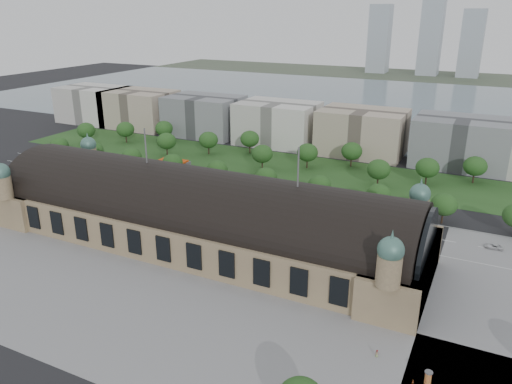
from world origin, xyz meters
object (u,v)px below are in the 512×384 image
at_px(parked_car_1, 123,196).
at_px(parked_car_5, 145,197).
at_px(traffic_car_4, 245,209).
at_px(traffic_car_1, 80,170).
at_px(traffic_car_3, 197,187).
at_px(advertising_column, 428,378).
at_px(traffic_car_0, 52,167).
at_px(parked_car_6, 133,199).
at_px(petrol_station, 178,163).
at_px(traffic_car_6, 494,247).
at_px(pedestrian_1, 413,383).
at_px(bus_west, 198,199).
at_px(parked_car_0, 79,186).
at_px(traffic_car_2, 155,187).
at_px(bus_east, 284,218).
at_px(parked_car_2, 111,190).
at_px(parked_car_4, 146,197).
at_px(parked_car_3, 131,199).
at_px(pedestrian_0, 377,354).
at_px(bus_mid, 286,219).

distance_m(parked_car_1, parked_car_5, 9.52).
bearing_deg(traffic_car_4, traffic_car_1, -88.90).
relative_size(traffic_car_3, advertising_column, 1.60).
bearing_deg(traffic_car_0, parked_car_6, 81.25).
relative_size(petrol_station, parked_car_1, 2.74).
distance_m(traffic_car_4, traffic_car_6, 89.26).
distance_m(parked_car_5, pedestrian_1, 135.87).
relative_size(traffic_car_0, bus_west, 0.33).
distance_m(traffic_car_0, parked_car_0, 36.98).
height_order(traffic_car_2, advertising_column, advertising_column).
xyz_separation_m(traffic_car_1, bus_east, (113.77, -13.01, 1.09)).
height_order(traffic_car_2, traffic_car_3, traffic_car_3).
relative_size(parked_car_2, parked_car_4, 1.14).
bearing_deg(traffic_car_2, parked_car_0, -72.13).
bearing_deg(parked_car_3, parked_car_4, 101.60).
distance_m(traffic_car_3, parked_car_6, 29.05).
xyz_separation_m(petrol_station, parked_car_0, (-23.68, -42.38, -2.27)).
bearing_deg(parked_car_5, pedestrian_0, 29.96).
bearing_deg(pedestrian_0, parked_car_6, 138.66).
height_order(parked_car_3, pedestrian_0, pedestrian_0).
xyz_separation_m(traffic_car_3, parked_car_4, (-12.06, -20.56, 0.03)).
bearing_deg(advertising_column, traffic_car_4, 139.02).
distance_m(parked_car_6, pedestrian_1, 136.97).
height_order(traffic_car_3, parked_car_0, traffic_car_3).
xyz_separation_m(parked_car_0, bus_mid, (97.84, 4.10, 1.16)).
distance_m(traffic_car_1, traffic_car_4, 96.00).
relative_size(parked_car_2, bus_mid, 0.41).
bearing_deg(parked_car_1, bus_mid, 64.99).
bearing_deg(traffic_car_4, bus_west, -81.39).
height_order(parked_car_0, parked_car_1, parked_car_1).
bearing_deg(parked_car_1, pedestrian_0, 36.14).
xyz_separation_m(traffic_car_1, bus_mid, (114.62, -13.92, 1.09)).
relative_size(traffic_car_4, advertising_column, 1.42).
height_order(parked_car_6, bus_east, bus_east).
height_order(traffic_car_6, parked_car_6, traffic_car_6).
bearing_deg(traffic_car_6, bus_east, -82.19).
relative_size(parked_car_3, bus_west, 0.31).
xyz_separation_m(traffic_car_4, parked_car_4, (-43.45, -6.38, -0.00)).
bearing_deg(parked_car_5, parked_car_0, -118.93).
relative_size(parked_car_3, pedestrian_0, 2.23).
bearing_deg(parked_car_2, pedestrian_1, 31.24).
xyz_separation_m(traffic_car_3, parked_car_1, (-21.21, -23.91, -0.04)).
distance_m(traffic_car_1, bus_east, 114.52).
bearing_deg(parked_car_6, pedestrian_0, 41.17).
bearing_deg(pedestrian_1, traffic_car_0, 88.25).
bearing_deg(parked_car_0, traffic_car_1, -165.83).
height_order(traffic_car_3, pedestrian_1, pedestrian_1).
relative_size(traffic_car_6, bus_east, 0.44).
xyz_separation_m(traffic_car_4, traffic_car_6, (88.97, 7.16, 0.03)).
relative_size(parked_car_5, parked_car_6, 1.19).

